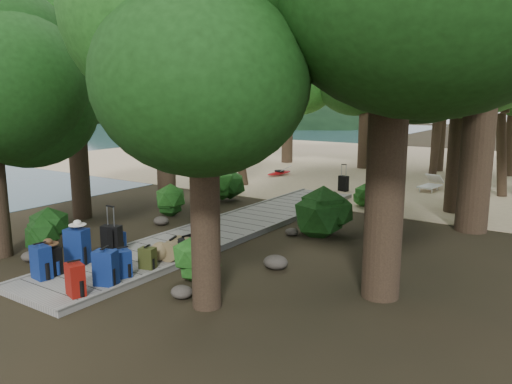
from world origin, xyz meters
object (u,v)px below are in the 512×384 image
Objects in this scene: backpack_right_b at (106,266)px; backpack_right_d at (148,257)px; duffel_right_black at (188,245)px; kayak at (279,172)px; backpack_left_a at (41,260)px; backpack_right_a at (75,278)px; sun_lounger at (430,183)px; backpack_right_c at (123,261)px; backpack_left_b at (53,259)px; backpack_left_d at (117,241)px; backpack_left_c at (77,244)px; duffel_right_khaki at (173,248)px; lone_suitcase_on_sand at (343,183)px; suitcase_on_boardwalk at (112,240)px.

backpack_right_b is 1.10m from backpack_right_d.
duffel_right_black is 0.21× the size of kayak.
backpack_right_b is at bearing 26.59° from backpack_left_a.
backpack_left_a reaches higher than kayak.
backpack_right_d is at bearing 107.30° from backpack_right_a.
kayak is 6.78m from sun_lounger.
sun_lounger is at bearing 102.62° from backpack_right_c.
backpack_left_b is 0.95× the size of backpack_right_a.
sun_lounger reaches higher than kayak.
backpack_left_d is at bearing 165.87° from backpack_right_c.
backpack_right_c is 0.18× the size of kayak.
duffel_right_khaki is (1.42, 1.41, -0.21)m from backpack_left_c.
duffel_right_khaki is at bearing 76.80° from backpack_right_d.
backpack_right_b is at bearing -57.00° from backpack_right_c.
backpack_left_a is at bearing -96.65° from sun_lounger.
backpack_left_c is at bearing -92.78° from backpack_left_d.
backpack_left_c is 13.52m from kayak.
backpack_left_a is 1.43× the size of backpack_left_d.
backpack_left_d is 2.56m from backpack_right_a.
backpack_left_a reaches higher than backpack_left_b.
sun_lounger is at bearing 50.16° from lone_suitcase_on_sand.
backpack_right_a is (1.27, -0.16, -0.04)m from backpack_left_a.
backpack_right_d reaches higher than sun_lounger.
sun_lounger is (6.77, 0.08, 0.13)m from kayak.
backpack_right_b reaches higher than backpack_left_a.
backpack_left_a is at bearing -107.63° from suitcase_on_boardwalk.
suitcase_on_boardwalk is (0.08, -0.22, 0.08)m from backpack_left_d.
backpack_left_b is 1.44m from backpack_right_c.
backpack_right_a is at bearing -91.65° from sun_lounger.
backpack_left_c is 0.83m from suitcase_on_boardwalk.
backpack_left_c is at bearing 141.15° from backpack_right_b.
backpack_right_c is 0.33× the size of sun_lounger.
backpack_left_d is at bearing 148.53° from backpack_right_d.
backpack_right_b reaches higher than sun_lounger.
backpack_left_d is 0.77× the size of duffel_right_black.
suitcase_on_boardwalk is (-0.04, 1.77, -0.03)m from backpack_left_a.
backpack_right_b is 1.52× the size of backpack_right_d.
backpack_left_b reaches higher than duffel_right_khaki.
suitcase_on_boardwalk is 0.38× the size of sun_lounger.
backpack_right_a is 1.14m from backpack_right_c.
backpack_left_a reaches higher than backpack_right_a.
duffel_right_khaki is 1.43m from suitcase_on_boardwalk.
backpack_right_b is 1.25× the size of lone_suitcase_on_sand.
backpack_right_b is at bearing -63.16° from kayak.
suitcase_on_boardwalk is at bearing 64.55° from backpack_left_c.
backpack_right_c is at bearing -110.72° from backpack_right_d.
duffel_right_black is (1.36, 2.49, -0.10)m from backpack_left_b.
backpack_right_b is 11.78m from lone_suitcase_on_sand.
backpack_left_c reaches higher than backpack_left_a.
backpack_right_a reaches higher than backpack_left_d.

